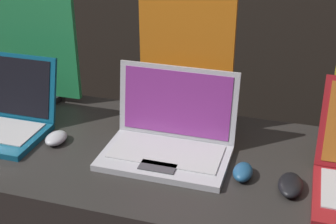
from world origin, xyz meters
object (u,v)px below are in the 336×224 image
(mouse_middle, at_px, (243,172))
(promo_stand_middle, at_px, (186,62))
(promo_stand_front, at_px, (29,40))
(laptop_middle, at_px, (170,136))
(mouse_back, at_px, (290,185))
(mouse_front, at_px, (56,138))

(mouse_middle, height_order, promo_stand_middle, promo_stand_middle)
(promo_stand_front, distance_m, mouse_middle, 0.96)
(mouse_middle, bearing_deg, promo_stand_front, 160.03)
(laptop_middle, xyz_separation_m, mouse_middle, (0.25, -0.08, -0.04))
(laptop_middle, bearing_deg, promo_stand_front, 158.91)
(promo_stand_front, relative_size, mouse_back, 4.23)
(promo_stand_front, height_order, mouse_middle, promo_stand_front)
(mouse_middle, bearing_deg, laptop_middle, 162.98)
(mouse_front, xyz_separation_m, laptop_middle, (0.38, 0.05, 0.04))
(mouse_back, bearing_deg, mouse_front, 176.55)
(promo_stand_middle, distance_m, mouse_back, 0.53)
(mouse_front, distance_m, laptop_middle, 0.38)
(promo_stand_middle, bearing_deg, mouse_front, -147.27)
(laptop_middle, height_order, mouse_middle, laptop_middle)
(promo_stand_front, relative_size, promo_stand_middle, 1.01)
(mouse_front, bearing_deg, promo_stand_middle, 32.73)
(mouse_front, height_order, laptop_middle, laptop_middle)
(promo_stand_middle, bearing_deg, laptop_middle, -90.00)
(mouse_back, bearing_deg, mouse_middle, 170.44)
(mouse_front, xyz_separation_m, mouse_back, (0.76, -0.05, 0.00))
(mouse_back, bearing_deg, promo_stand_middle, 143.06)
(promo_stand_front, bearing_deg, mouse_middle, -19.97)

